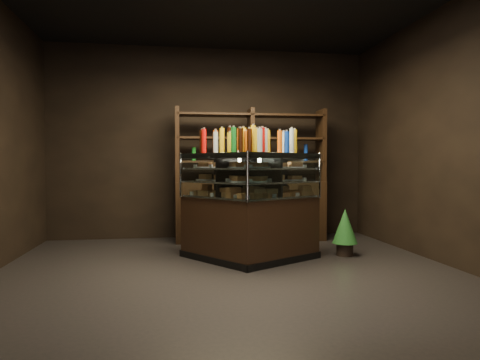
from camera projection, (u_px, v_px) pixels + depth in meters
name	position (u px, v px, depth m)	size (l,w,h in m)	color
ground	(232.00, 276.00, 4.41)	(5.00, 5.00, 0.00)	black
room_shell	(232.00, 87.00, 4.34)	(5.02, 5.02, 3.01)	black
display_case	(249.00, 224.00, 5.14)	(1.73, 1.31, 1.30)	black
food_display	(249.00, 179.00, 5.12)	(1.40, 0.98, 0.41)	#DE8C4F
bottles_top	(249.00, 141.00, 5.11)	(1.24, 0.84, 0.30)	#D8590A
potted_conifer	(345.00, 225.00, 5.42)	(0.32, 0.32, 0.67)	black
back_shelving	(251.00, 201.00, 6.50)	(2.27, 0.48, 2.00)	black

